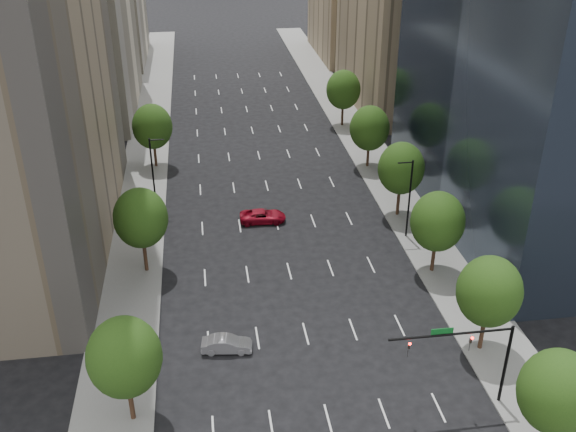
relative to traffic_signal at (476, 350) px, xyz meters
name	(u,v)px	position (x,y,z in m)	size (l,w,h in m)	color
sidewalk_left	(137,232)	(-26.03, 30.00, -5.10)	(6.00, 200.00, 0.15)	slate
sidewalk_right	(410,214)	(4.97, 30.00, -5.10)	(6.00, 200.00, 0.15)	slate
midrise_cream_left	(79,0)	(-35.53, 73.00, 12.33)	(14.00, 30.00, 35.00)	beige
filler_left	(108,15)	(-35.53, 106.00, 3.83)	(14.00, 26.00, 18.00)	beige
parking_tan_right	(400,12)	(14.47, 70.00, 9.83)	(14.00, 30.00, 30.00)	#8C7759
filler_right	(351,16)	(14.47, 103.00, 2.83)	(14.00, 26.00, 16.00)	#8C7759
tree_right_0	(558,392)	(3.47, -5.00, 0.22)	(5.20, 5.20, 8.39)	#382316
tree_right_1	(489,292)	(3.47, 6.00, 0.58)	(5.20, 5.20, 8.75)	#382316
tree_right_2	(438,222)	(3.47, 18.00, 0.43)	(5.20, 5.20, 8.61)	#382316
tree_right_3	(401,168)	(3.47, 30.00, 0.72)	(5.20, 5.20, 8.89)	#382316
tree_right_4	(370,128)	(3.47, 44.00, 0.29)	(5.20, 5.20, 8.46)	#382316
tree_right_5	(343,90)	(3.47, 60.00, 0.58)	(5.20, 5.20, 8.75)	#382316
tree_left_0	(124,357)	(-24.53, 2.00, 0.58)	(5.20, 5.20, 8.75)	#382316
tree_left_1	(141,218)	(-24.53, 22.00, 0.79)	(5.20, 5.20, 8.97)	#382316
tree_left_2	(152,127)	(-24.53, 48.00, 0.50)	(5.20, 5.20, 8.68)	#382316
streetlight_rn	(409,197)	(2.91, 25.00, -0.33)	(1.70, 0.20, 9.00)	black
streetlight_ln	(153,173)	(-23.96, 35.00, -0.33)	(1.70, 0.20, 9.00)	black
traffic_signal	(476,350)	(0.00, 0.00, 0.00)	(9.12, 0.40, 7.38)	black
car_silver	(227,344)	(-17.36, 8.69, -4.49)	(1.45, 4.17, 1.37)	gray
car_red_far	(263,216)	(-12.03, 30.61, -4.45)	(2.38, 5.17, 1.44)	maroon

